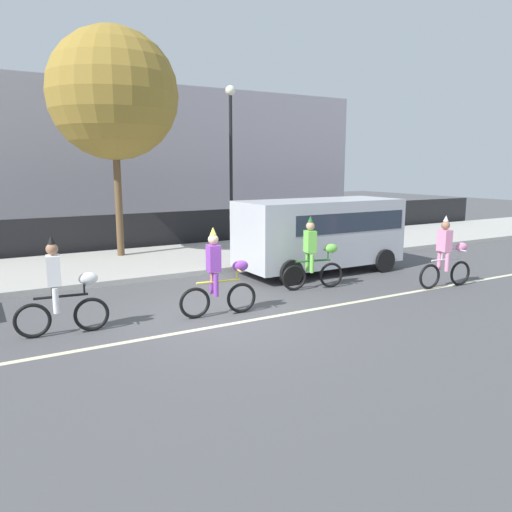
# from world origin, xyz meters

# --- Properties ---
(ground_plane) EXTENTS (80.00, 80.00, 0.00)m
(ground_plane) POSITION_xyz_m (0.00, 0.00, 0.00)
(ground_plane) COLOR #4C4C4F
(road_centre_line) EXTENTS (36.00, 0.14, 0.01)m
(road_centre_line) POSITION_xyz_m (0.00, -0.50, 0.00)
(road_centre_line) COLOR beige
(road_centre_line) RESTS_ON ground
(sidewalk_curb) EXTENTS (60.00, 5.00, 0.15)m
(sidewalk_curb) POSITION_xyz_m (0.00, 6.50, 0.07)
(sidewalk_curb) COLOR #ADAAA3
(sidewalk_curb) RESTS_ON ground
(fence_line) EXTENTS (40.00, 0.08, 1.40)m
(fence_line) POSITION_xyz_m (0.00, 9.40, 0.70)
(fence_line) COLOR black
(fence_line) RESTS_ON ground
(building_backdrop) EXTENTS (28.00, 8.00, 6.97)m
(building_backdrop) POSITION_xyz_m (0.94, 18.00, 3.49)
(building_backdrop) COLOR #99939E
(building_backdrop) RESTS_ON ground
(parade_cyclist_zebra) EXTENTS (1.72, 0.51, 1.92)m
(parade_cyclist_zebra) POSITION_xyz_m (-3.11, 0.53, 0.84)
(parade_cyclist_zebra) COLOR black
(parade_cyclist_zebra) RESTS_ON ground
(parade_cyclist_purple) EXTENTS (1.72, 0.51, 1.92)m
(parade_cyclist_purple) POSITION_xyz_m (-0.01, 0.16, 0.84)
(parade_cyclist_purple) COLOR black
(parade_cyclist_purple) RESTS_ON ground
(parade_cyclist_lime) EXTENTS (1.70, 0.55, 1.92)m
(parade_cyclist_lime) POSITION_xyz_m (3.15, 1.05, 0.84)
(parade_cyclist_lime) COLOR black
(parade_cyclist_lime) RESTS_ON ground
(parade_cyclist_pink) EXTENTS (1.72, 0.50, 1.92)m
(parade_cyclist_pink) POSITION_xyz_m (6.29, -0.55, 0.84)
(parade_cyclist_pink) COLOR black
(parade_cyclist_pink) RESTS_ON ground
(parked_van_silver) EXTENTS (5.00, 2.22, 2.18)m
(parked_van_silver) POSITION_xyz_m (4.65, 2.70, 1.28)
(parked_van_silver) COLOR silver
(parked_van_silver) RESTS_ON ground
(street_lamp_post) EXTENTS (0.36, 0.36, 5.86)m
(street_lamp_post) POSITION_xyz_m (4.01, 7.37, 3.99)
(street_lamp_post) COLOR black
(street_lamp_post) RESTS_ON sidewalk_curb
(street_tree_near_lamp) EXTENTS (4.22, 4.22, 7.43)m
(street_tree_near_lamp) POSITION_xyz_m (-0.08, 7.72, 5.46)
(street_tree_near_lamp) COLOR brown
(street_tree_near_lamp) RESTS_ON sidewalk_curb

